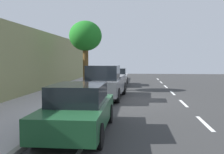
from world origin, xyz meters
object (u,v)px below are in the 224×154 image
parked_pickup_grey_second (106,83)px  street_tree_near_cyclist (85,37)px  parked_sedan_white_nearest (117,77)px  fire_hydrant (98,80)px  cyclist_with_backpack (92,80)px  bicycle_at_curb (94,94)px  parked_sedan_green_mid (79,109)px

parked_pickup_grey_second → street_tree_near_cyclist: size_ratio=1.08×
parked_pickup_grey_second → parked_sedan_white_nearest: bearing=-90.5°
parked_sedan_white_nearest → fire_hydrant: bearing=45.0°
parked_sedan_white_nearest → cyclist_with_backpack: cyclist_with_backpack is taller
parked_pickup_grey_second → street_tree_near_cyclist: street_tree_near_cyclist is taller
parked_pickup_grey_second → cyclist_with_backpack: bearing=22.8°
cyclist_with_backpack → bicycle_at_curb: bearing=114.5°
parked_pickup_grey_second → bicycle_at_curb: parked_pickup_grey_second is taller
parked_pickup_grey_second → parked_sedan_green_mid: parked_pickup_grey_second is taller
fire_hydrant → parked_pickup_grey_second: bearing=103.0°
parked_sedan_white_nearest → cyclist_with_backpack: 8.22m
parked_sedan_green_mid → cyclist_with_backpack: cyclist_with_backpack is taller
parked_pickup_grey_second → fire_hydrant: parked_pickup_grey_second is taller
parked_sedan_green_mid → cyclist_with_backpack: (0.83, -6.88, 0.32)m
parked_pickup_grey_second → parked_sedan_green_mid: size_ratio=1.22×
cyclist_with_backpack → parked_pickup_grey_second: bearing=-157.2°
bicycle_at_curb → cyclist_with_backpack: 0.87m
parked_sedan_white_nearest → parked_sedan_green_mid: bearing=90.0°
cyclist_with_backpack → street_tree_near_cyclist: size_ratio=0.35×
parked_sedan_white_nearest → cyclist_with_backpack: size_ratio=2.53×
bicycle_at_curb → street_tree_near_cyclist: street_tree_near_cyclist is taller
parked_sedan_white_nearest → cyclist_with_backpack: (0.84, 8.17, 0.32)m
parked_sedan_green_mid → fire_hydrant: bearing=-83.6°
street_tree_near_cyclist → fire_hydrant: bearing=-99.9°
street_tree_near_cyclist → parked_sedan_white_nearest: bearing=-115.4°
bicycle_at_curb → street_tree_near_cyclist: 5.86m
fire_hydrant → cyclist_with_backpack: bearing=95.9°
parked_sedan_green_mid → fire_hydrant: size_ratio=5.26×
street_tree_near_cyclist → fire_hydrant: size_ratio=5.92×
bicycle_at_curb → fire_hydrant: 7.18m
parked_sedan_white_nearest → bicycle_at_curb: (0.63, 8.64, -0.38)m
parked_pickup_grey_second → street_tree_near_cyclist: 5.12m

